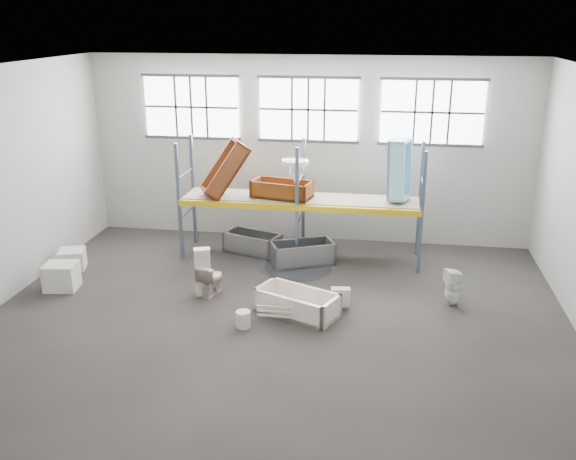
% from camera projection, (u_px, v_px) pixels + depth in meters
% --- Properties ---
extents(floor, '(12.00, 10.00, 0.10)m').
position_uv_depth(floor, '(277.00, 319.00, 13.04)').
color(floor, '#403A37').
rests_on(floor, ground).
extents(ceiling, '(12.00, 10.00, 0.10)m').
position_uv_depth(ceiling, '(275.00, 67.00, 11.39)').
color(ceiling, silver).
rests_on(ceiling, ground).
extents(wall_back, '(12.00, 0.10, 5.00)m').
position_uv_depth(wall_back, '(308.00, 150.00, 16.93)').
color(wall_back, '#B3AFA7').
rests_on(wall_back, ground).
extents(wall_front, '(12.00, 0.10, 5.00)m').
position_uv_depth(wall_front, '(203.00, 318.00, 7.50)').
color(wall_front, '#B2AEA4').
rests_on(wall_front, ground).
extents(window_left, '(2.60, 0.04, 1.60)m').
position_uv_depth(window_left, '(192.00, 107.00, 16.94)').
color(window_left, white).
rests_on(window_left, wall_back).
extents(window_mid, '(2.60, 0.04, 1.60)m').
position_uv_depth(window_mid, '(308.00, 110.00, 16.47)').
color(window_mid, white).
rests_on(window_mid, wall_back).
extents(window_right, '(2.60, 0.04, 1.60)m').
position_uv_depth(window_right, '(432.00, 112.00, 16.00)').
color(window_right, white).
rests_on(window_right, wall_back).
extents(rack_upright_la, '(0.08, 0.08, 3.00)m').
position_uv_depth(rack_upright_la, '(179.00, 202.00, 15.69)').
color(rack_upright_la, slate).
rests_on(rack_upright_la, floor).
extents(rack_upright_lb, '(0.08, 0.08, 3.00)m').
position_uv_depth(rack_upright_lb, '(193.00, 190.00, 16.81)').
color(rack_upright_lb, slate).
rests_on(rack_upright_lb, floor).
extents(rack_upright_ma, '(0.08, 0.08, 3.00)m').
position_uv_depth(rack_upright_ma, '(297.00, 208.00, 15.25)').
color(rack_upright_ma, slate).
rests_on(rack_upright_ma, floor).
extents(rack_upright_mb, '(0.08, 0.08, 3.00)m').
position_uv_depth(rack_upright_mb, '(303.00, 195.00, 16.37)').
color(rack_upright_mb, slate).
rests_on(rack_upright_mb, floor).
extents(rack_upright_ra, '(0.08, 0.08, 3.00)m').
position_uv_depth(rack_upright_ra, '(422.00, 214.00, 14.80)').
color(rack_upright_ra, slate).
rests_on(rack_upright_ra, floor).
extents(rack_upright_rb, '(0.08, 0.08, 3.00)m').
position_uv_depth(rack_upright_rb, '(420.00, 200.00, 15.92)').
color(rack_upright_rb, slate).
rests_on(rack_upright_rb, floor).
extents(rack_beam_front, '(6.00, 0.10, 0.14)m').
position_uv_depth(rack_beam_front, '(297.00, 208.00, 15.25)').
color(rack_beam_front, yellow).
rests_on(rack_beam_front, floor).
extents(rack_beam_back, '(6.00, 0.10, 0.14)m').
position_uv_depth(rack_beam_back, '(303.00, 195.00, 16.37)').
color(rack_beam_back, yellow).
rests_on(rack_beam_back, floor).
extents(shelf_deck, '(5.90, 1.10, 0.03)m').
position_uv_depth(shelf_deck, '(300.00, 198.00, 15.78)').
color(shelf_deck, gray).
rests_on(shelf_deck, floor).
extents(wet_patch, '(1.80, 1.80, 0.00)m').
position_uv_depth(wet_patch, '(296.00, 268.00, 15.55)').
color(wet_patch, black).
rests_on(wet_patch, floor).
extents(bathtub_beige, '(1.89, 1.42, 0.50)m').
position_uv_depth(bathtub_beige, '(297.00, 303.00, 13.07)').
color(bathtub_beige, white).
rests_on(bathtub_beige, floor).
extents(cistern_spare, '(0.42, 0.23, 0.39)m').
position_uv_depth(cistern_spare, '(340.00, 297.00, 13.28)').
color(cistern_spare, beige).
rests_on(cistern_spare, bathtub_beige).
extents(sink_in_tub, '(0.44, 0.44, 0.14)m').
position_uv_depth(sink_in_tub, '(308.00, 296.00, 13.59)').
color(sink_in_tub, '#C6AEA4').
rests_on(sink_in_tub, bathtub_beige).
extents(toilet_beige, '(0.58, 0.79, 0.72)m').
position_uv_depth(toilet_beige, '(211.00, 279.00, 13.99)').
color(toilet_beige, '#C6ADA5').
rests_on(toilet_beige, floor).
extents(cistern_tall, '(0.41, 0.32, 1.10)m').
position_uv_depth(cistern_tall, '(203.00, 272.00, 13.88)').
color(cistern_tall, beige).
rests_on(cistern_tall, floor).
extents(toilet_white, '(0.48, 0.47, 0.82)m').
position_uv_depth(toilet_white, '(454.00, 287.00, 13.43)').
color(toilet_white, white).
rests_on(toilet_white, floor).
extents(steel_tub_left, '(1.61, 1.15, 0.54)m').
position_uv_depth(steel_tub_left, '(253.00, 243.00, 16.48)').
color(steel_tub_left, '#B2B4BA').
rests_on(steel_tub_left, floor).
extents(steel_tub_right, '(1.70, 1.28, 0.57)m').
position_uv_depth(steel_tub_right, '(302.00, 253.00, 15.72)').
color(steel_tub_right, '#ADB0B4').
rests_on(steel_tub_right, floor).
extents(rust_tub_flat, '(1.60, 1.00, 0.42)m').
position_uv_depth(rust_tub_flat, '(282.00, 189.00, 15.69)').
color(rust_tub_flat, '#7C3A0A').
rests_on(rust_tub_flat, shelf_deck).
extents(rust_tub_tilted, '(1.43, 1.17, 1.51)m').
position_uv_depth(rust_tub_tilted, '(225.00, 169.00, 15.69)').
color(rust_tub_tilted, brown).
rests_on(rust_tub_tilted, shelf_deck).
extents(sink_on_shelf, '(0.66, 0.51, 0.58)m').
position_uv_depth(sink_on_shelf, '(295.00, 181.00, 15.35)').
color(sink_on_shelf, white).
rests_on(sink_on_shelf, rust_tub_flat).
extents(blue_tub_upright, '(0.66, 0.80, 1.50)m').
position_uv_depth(blue_tub_upright, '(400.00, 170.00, 15.19)').
color(blue_tub_upright, '#96D4F2').
rests_on(blue_tub_upright, shelf_deck).
extents(bucket, '(0.32, 0.32, 0.34)m').
position_uv_depth(bucket, '(243.00, 319.00, 12.53)').
color(bucket, silver).
rests_on(bucket, floor).
extents(carton_near, '(0.79, 0.70, 0.61)m').
position_uv_depth(carton_near, '(61.00, 276.00, 14.26)').
color(carton_near, silver).
rests_on(carton_near, floor).
extents(carton_far, '(0.75, 0.75, 0.49)m').
position_uv_depth(carton_far, '(73.00, 259.00, 15.42)').
color(carton_far, silver).
rests_on(carton_far, floor).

